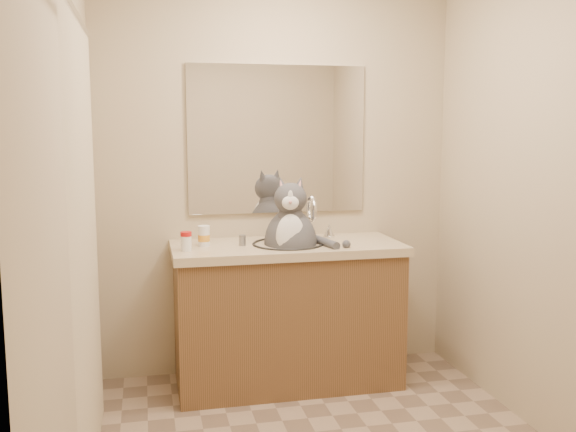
% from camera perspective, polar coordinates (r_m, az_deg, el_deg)
% --- Properties ---
extents(room, '(2.22, 2.52, 2.42)m').
position_cam_1_polar(room, '(2.78, 4.27, 1.13)').
color(room, gray).
rests_on(room, ground).
extents(vanity, '(1.34, 0.59, 1.12)m').
position_cam_1_polar(vanity, '(3.85, -0.07, -8.43)').
color(vanity, brown).
rests_on(vanity, ground).
extents(mirror, '(1.10, 0.02, 0.90)m').
position_cam_1_polar(mirror, '(3.96, -0.95, 6.81)').
color(mirror, white).
rests_on(mirror, room).
extents(shower_curtain, '(0.02, 1.30, 1.93)m').
position_cam_1_polar(shower_curtain, '(2.79, -17.52, -2.69)').
color(shower_curtain, beige).
rests_on(shower_curtain, ground).
extents(cat, '(0.42, 0.43, 0.61)m').
position_cam_1_polar(cat, '(3.72, 0.26, -1.99)').
color(cat, '#46474B').
rests_on(cat, vanity).
extents(pill_bottle_redcap, '(0.08, 0.08, 0.11)m').
position_cam_1_polar(pill_bottle_redcap, '(3.57, -9.04, -2.22)').
color(pill_bottle_redcap, white).
rests_on(pill_bottle_redcap, vanity).
extents(pill_bottle_orange, '(0.08, 0.08, 0.12)m').
position_cam_1_polar(pill_bottle_orange, '(3.70, -7.48, -1.80)').
color(pill_bottle_orange, white).
rests_on(pill_bottle_orange, vanity).
extents(grey_canister, '(0.05, 0.05, 0.06)m').
position_cam_1_polar(grey_canister, '(3.70, -4.07, -2.16)').
color(grey_canister, slate).
rests_on(grey_canister, vanity).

